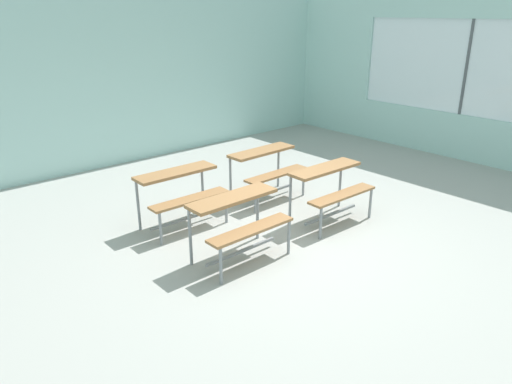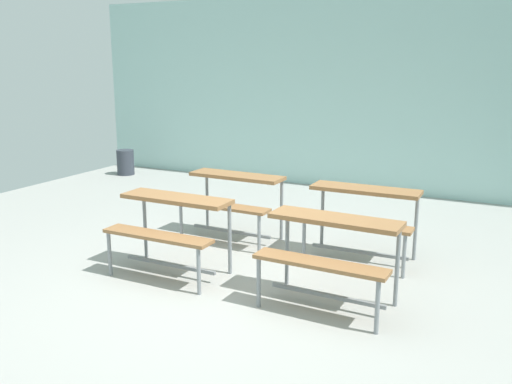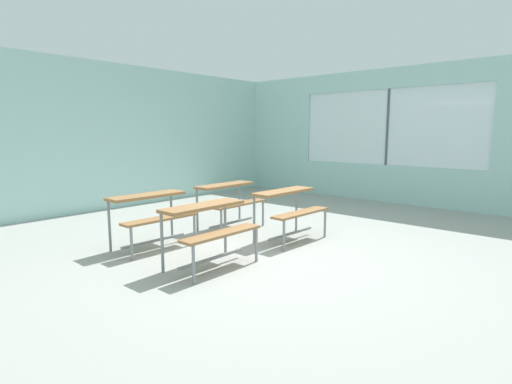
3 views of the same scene
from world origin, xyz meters
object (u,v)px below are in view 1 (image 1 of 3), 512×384
Objects in this scene: desk_bench_r1c0 at (181,186)px; desk_bench_r1c1 at (267,163)px; desk_bench_r0c0 at (239,214)px; desk_bench_r0c1 at (331,182)px.

desk_bench_r1c0 and desk_bench_r1c1 have the same top height.
desk_bench_r1c0 is 1.50m from desk_bench_r1c1.
desk_bench_r1c1 is (1.51, 1.17, 0.00)m from desk_bench_r0c0.
desk_bench_r0c1 is at bearing -87.24° from desk_bench_r1c1.
desk_bench_r0c1 is at bearing -35.88° from desk_bench_r1c0.
desk_bench_r0c0 is 1.91m from desk_bench_r1c1.
desk_bench_r1c1 is (-0.08, 1.17, 0.00)m from desk_bench_r0c1.
desk_bench_r0c0 is at bearing -89.12° from desk_bench_r1c0.
desk_bench_r0c0 and desk_bench_r0c1 have the same top height.
desk_bench_r1c0 is (-1.58, 1.19, 0.00)m from desk_bench_r0c1.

